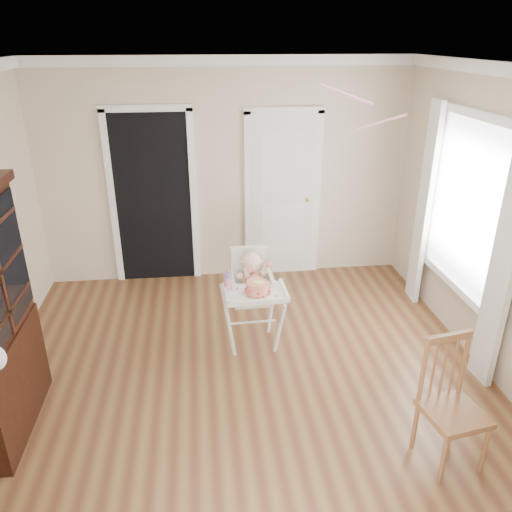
{
  "coord_description": "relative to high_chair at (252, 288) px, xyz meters",
  "views": [
    {
      "loc": [
        -0.34,
        -3.47,
        2.9
      ],
      "look_at": [
        0.15,
        0.73,
        1.02
      ],
      "focal_mm": 35.0,
      "sensor_mm": 36.0,
      "label": 1
    }
  ],
  "objects": [
    {
      "name": "floor",
      "position": [
        -0.13,
        -0.82,
        -0.64
      ],
      "size": [
        5.0,
        5.0,
        0.0
      ],
      "primitive_type": "plane",
      "color": "#58321E",
      "rests_on": "ground"
    },
    {
      "name": "ceiling",
      "position": [
        -0.13,
        -0.82,
        2.06
      ],
      "size": [
        5.0,
        5.0,
        0.0
      ],
      "primitive_type": "plane",
      "rotation": [
        3.14,
        0.0,
        0.0
      ],
      "color": "white",
      "rests_on": "wall_back"
    },
    {
      "name": "wall_back",
      "position": [
        -0.13,
        1.68,
        0.71
      ],
      "size": [
        4.5,
        0.0,
        4.5
      ],
      "primitive_type": "plane",
      "rotation": [
        1.57,
        0.0,
        0.0
      ],
      "color": "beige",
      "rests_on": "floor"
    },
    {
      "name": "crown_molding",
      "position": [
        -0.13,
        -0.82,
        2.0
      ],
      "size": [
        4.5,
        5.0,
        0.12
      ],
      "primitive_type": null,
      "color": "white",
      "rests_on": "ceiling"
    },
    {
      "name": "doorway",
      "position": [
        -1.03,
        1.66,
        0.47
      ],
      "size": [
        1.06,
        0.05,
        2.22
      ],
      "color": "black",
      "rests_on": "wall_back"
    },
    {
      "name": "closet_door",
      "position": [
        0.57,
        1.66,
        0.39
      ],
      "size": [
        0.96,
        0.09,
        2.13
      ],
      "color": "white",
      "rests_on": "wall_back"
    },
    {
      "name": "window_right",
      "position": [
        2.05,
        -0.02,
        0.65
      ],
      "size": [
        0.13,
        1.84,
        2.3
      ],
      "color": "white",
      "rests_on": "wall_right"
    },
    {
      "name": "high_chair",
      "position": [
        0.0,
        0.0,
        0.0
      ],
      "size": [
        0.61,
        0.74,
        1.03
      ],
      "rotation": [
        0.0,
        0.0,
        0.03
      ],
      "color": "white",
      "rests_on": "floor"
    },
    {
      "name": "baby",
      "position": [
        0.0,
        0.03,
        0.14
      ],
      "size": [
        0.3,
        0.22,
        0.44
      ],
      "rotation": [
        0.0,
        0.0,
        0.03
      ],
      "color": "beige",
      "rests_on": "high_chair"
    },
    {
      "name": "cake",
      "position": [
        0.02,
        -0.25,
        0.14
      ],
      "size": [
        0.26,
        0.26,
        0.12
      ],
      "color": "silver",
      "rests_on": "high_chair"
    },
    {
      "name": "sippy_cup",
      "position": [
        -0.24,
        -0.12,
        0.16
      ],
      "size": [
        0.08,
        0.08,
        0.2
      ],
      "rotation": [
        0.0,
        0.0,
        0.03
      ],
      "color": "pink",
      "rests_on": "high_chair"
    },
    {
      "name": "dining_chair",
      "position": [
        1.25,
        -1.66,
        -0.18
      ],
      "size": [
        0.47,
        0.47,
        0.99
      ],
      "rotation": [
        0.0,
        0.0,
        0.17
      ],
      "color": "brown",
      "rests_on": "floor"
    },
    {
      "name": "streamer",
      "position": [
        0.79,
        -0.05,
        1.81
      ],
      "size": [
        0.39,
        0.34,
        0.15
      ],
      "primitive_type": null,
      "rotation": [
        0.26,
        0.0,
        0.87
      ],
      "color": "pink",
      "rests_on": "ceiling"
    }
  ]
}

